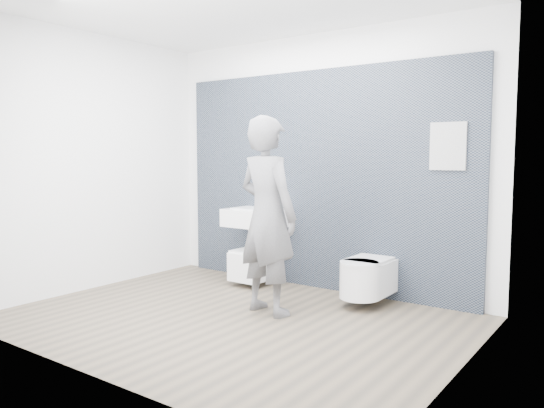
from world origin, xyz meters
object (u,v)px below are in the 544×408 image
Objects in this scene: toilet_rounded at (366,278)px; visitor at (267,216)px; toilet_square at (255,262)px; washbasin at (256,217)px.

visitor reaches higher than toilet_rounded.
toilet_rounded is 1.18m from visitor.
toilet_rounded is (1.41, -0.06, 0.03)m from toilet_square.
visitor reaches higher than washbasin.
toilet_rounded is at bearing -3.45° from washbasin.
washbasin reaches higher than toilet_square.
washbasin is at bearing 90.00° from toilet_square.
toilet_square is at bearing -36.94° from visitor.
washbasin reaches higher than toilet_rounded.
toilet_rounded is at bearing -2.60° from toilet_square.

